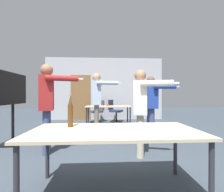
{
  "coord_description": "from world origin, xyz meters",
  "views": [
    {
      "loc": [
        -0.03,
        -1.5,
        1.12
      ],
      "look_at": [
        0.17,
        2.13,
        1.1
      ],
      "focal_mm": 24.0,
      "sensor_mm": 36.0,
      "label": 1
    }
  ],
  "objects_px": {
    "office_chair_far_left": "(115,112)",
    "person_far_watching": "(48,99)",
    "office_chair_side_rolled": "(97,112)",
    "tv_screen": "(13,100)",
    "person_near_casual": "(97,97)",
    "beer_bottle": "(70,112)",
    "person_left_plaid": "(151,101)",
    "person_center_tall": "(141,104)",
    "drink_cup": "(107,105)"
  },
  "relations": [
    {
      "from": "person_center_tall",
      "to": "drink_cup",
      "type": "bearing_deg",
      "value": -155.32
    },
    {
      "from": "person_center_tall",
      "to": "office_chair_far_left",
      "type": "bearing_deg",
      "value": -162.83
    },
    {
      "from": "office_chair_far_left",
      "to": "drink_cup",
      "type": "height_order",
      "value": "office_chair_far_left"
    },
    {
      "from": "person_near_casual",
      "to": "person_left_plaid",
      "type": "xyz_separation_m",
      "value": [
        1.44,
        -0.42,
        -0.1
      ]
    },
    {
      "from": "tv_screen",
      "to": "office_chair_far_left",
      "type": "distance_m",
      "value": 3.78
    },
    {
      "from": "person_left_plaid",
      "to": "office_chair_far_left",
      "type": "bearing_deg",
      "value": -160.87
    },
    {
      "from": "tv_screen",
      "to": "person_center_tall",
      "type": "height_order",
      "value": "tv_screen"
    },
    {
      "from": "person_center_tall",
      "to": "person_far_watching",
      "type": "xyz_separation_m",
      "value": [
        -1.77,
        0.22,
        0.08
      ]
    },
    {
      "from": "person_near_casual",
      "to": "person_left_plaid",
      "type": "distance_m",
      "value": 1.5
    },
    {
      "from": "person_center_tall",
      "to": "drink_cup",
      "type": "relative_size",
      "value": 16.69
    },
    {
      "from": "drink_cup",
      "to": "office_chair_far_left",
      "type": "bearing_deg",
      "value": 67.44
    },
    {
      "from": "office_chair_far_left",
      "to": "office_chair_side_rolled",
      "type": "xyz_separation_m",
      "value": [
        -0.74,
        -0.01,
        -0.01
      ]
    },
    {
      "from": "person_near_casual",
      "to": "office_chair_far_left",
      "type": "height_order",
      "value": "person_near_casual"
    },
    {
      "from": "person_far_watching",
      "to": "drink_cup",
      "type": "distance_m",
      "value": 2.85
    },
    {
      "from": "tv_screen",
      "to": "person_far_watching",
      "type": "xyz_separation_m",
      "value": [
        1.02,
        -0.62,
        0.02
      ]
    },
    {
      "from": "person_far_watching",
      "to": "drink_cup",
      "type": "bearing_deg",
      "value": 139.11
    },
    {
      "from": "person_near_casual",
      "to": "drink_cup",
      "type": "xyz_separation_m",
      "value": [
        0.33,
        1.21,
        -0.29
      ]
    },
    {
      "from": "office_chair_far_left",
      "to": "beer_bottle",
      "type": "distance_m",
      "value": 4.52
    },
    {
      "from": "tv_screen",
      "to": "person_left_plaid",
      "type": "xyz_separation_m",
      "value": [
        3.36,
        0.31,
        -0.06
      ]
    },
    {
      "from": "person_center_tall",
      "to": "person_left_plaid",
      "type": "xyz_separation_m",
      "value": [
        0.56,
        1.15,
        0.01
      ]
    },
    {
      "from": "person_far_watching",
      "to": "person_center_tall",
      "type": "bearing_deg",
      "value": 67.49
    },
    {
      "from": "drink_cup",
      "to": "person_center_tall",
      "type": "bearing_deg",
      "value": -78.67
    },
    {
      "from": "person_center_tall",
      "to": "tv_screen",
      "type": "bearing_deg",
      "value": -93.36
    },
    {
      "from": "tv_screen",
      "to": "office_chair_side_rolled",
      "type": "bearing_deg",
      "value": -33.98
    },
    {
      "from": "office_chair_side_rolled",
      "to": "person_left_plaid",
      "type": "bearing_deg",
      "value": 174.59
    },
    {
      "from": "tv_screen",
      "to": "beer_bottle",
      "type": "xyz_separation_m",
      "value": [
        1.7,
        -1.7,
        -0.1
      ]
    },
    {
      "from": "person_left_plaid",
      "to": "office_chair_far_left",
      "type": "relative_size",
      "value": 1.75
    },
    {
      "from": "beer_bottle",
      "to": "drink_cup",
      "type": "bearing_deg",
      "value": 81.5
    },
    {
      "from": "office_chair_far_left",
      "to": "beer_bottle",
      "type": "xyz_separation_m",
      "value": [
        -0.86,
        -4.41,
        0.48
      ]
    },
    {
      "from": "person_center_tall",
      "to": "beer_bottle",
      "type": "height_order",
      "value": "person_center_tall"
    },
    {
      "from": "person_left_plaid",
      "to": "tv_screen",
      "type": "bearing_deg",
      "value": -83.92
    },
    {
      "from": "office_chair_far_left",
      "to": "person_far_watching",
      "type": "bearing_deg",
      "value": 1.18
    },
    {
      "from": "person_near_casual",
      "to": "person_left_plaid",
      "type": "height_order",
      "value": "person_near_casual"
    },
    {
      "from": "tv_screen",
      "to": "beer_bottle",
      "type": "distance_m",
      "value": 2.4
    },
    {
      "from": "person_center_tall",
      "to": "drink_cup",
      "type": "xyz_separation_m",
      "value": [
        -0.56,
        2.78,
        -0.18
      ]
    },
    {
      "from": "person_near_casual",
      "to": "beer_bottle",
      "type": "height_order",
      "value": "person_near_casual"
    },
    {
      "from": "person_center_tall",
      "to": "office_chair_side_rolled",
      "type": "distance_m",
      "value": 3.72
    },
    {
      "from": "person_center_tall",
      "to": "person_near_casual",
      "type": "height_order",
      "value": "person_near_casual"
    },
    {
      "from": "drink_cup",
      "to": "tv_screen",
      "type": "bearing_deg",
      "value": -139.07
    },
    {
      "from": "person_far_watching",
      "to": "person_left_plaid",
      "type": "relative_size",
      "value": 1.06
    },
    {
      "from": "person_left_plaid",
      "to": "beer_bottle",
      "type": "bearing_deg",
      "value": -38.79
    },
    {
      "from": "person_far_watching",
      "to": "beer_bottle",
      "type": "bearing_deg",
      "value": 16.62
    },
    {
      "from": "office_chair_side_rolled",
      "to": "beer_bottle",
      "type": "distance_m",
      "value": 4.43
    },
    {
      "from": "person_center_tall",
      "to": "office_chair_far_left",
      "type": "relative_size",
      "value": 1.72
    },
    {
      "from": "person_far_watching",
      "to": "person_left_plaid",
      "type": "bearing_deg",
      "value": 96.24
    },
    {
      "from": "person_near_casual",
      "to": "beer_bottle",
      "type": "xyz_separation_m",
      "value": [
        -0.22,
        -2.42,
        -0.14
      ]
    },
    {
      "from": "tv_screen",
      "to": "office_chair_side_rolled",
      "type": "xyz_separation_m",
      "value": [
        1.82,
        2.71,
        -0.6
      ]
    },
    {
      "from": "person_near_casual",
      "to": "drink_cup",
      "type": "height_order",
      "value": "person_near_casual"
    },
    {
      "from": "office_chair_far_left",
      "to": "tv_screen",
      "type": "bearing_deg",
      "value": -17.4
    },
    {
      "from": "person_near_casual",
      "to": "beer_bottle",
      "type": "relative_size",
      "value": 4.37
    }
  ]
}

